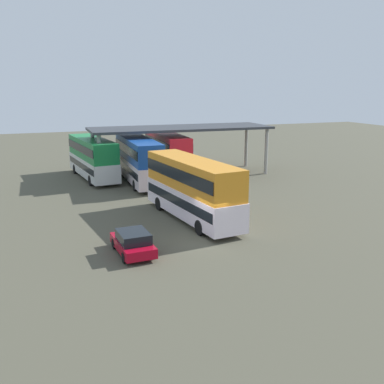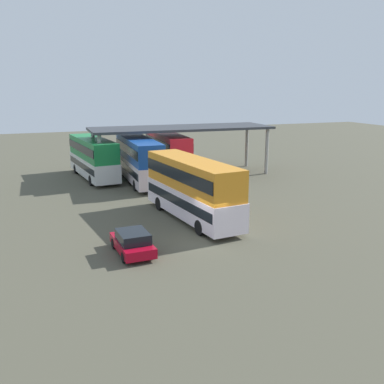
{
  "view_description": "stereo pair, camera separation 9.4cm",
  "coord_description": "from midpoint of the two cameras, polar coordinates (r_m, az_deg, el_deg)",
  "views": [
    {
      "loc": [
        -9.93,
        -23.89,
        9.35
      ],
      "look_at": [
        0.89,
        4.28,
        2.0
      ],
      "focal_mm": 41.23,
      "sensor_mm": 36.0,
      "label": 1
    },
    {
      "loc": [
        -9.84,
        -23.93,
        9.35
      ],
      "look_at": [
        0.89,
        4.28,
        2.0
      ],
      "focal_mm": 41.23,
      "sensor_mm": 36.0,
      "label": 2
    }
  ],
  "objects": [
    {
      "name": "depot_canopy",
      "position": [
        46.42,
        -1.51,
        8.02
      ],
      "size": [
        19.01,
        6.49,
        5.1
      ],
      "rotation": [
        0.0,
        0.0,
        -0.03
      ],
      "color": "#33353A",
      "rests_on": "ground_plane"
    },
    {
      "name": "double_decker_main",
      "position": [
        30.99,
        -0.1,
        0.66
      ],
      "size": [
        3.66,
        10.83,
        4.33
      ],
      "rotation": [
        0.0,
        0.0,
        1.68
      ],
      "color": "white",
      "rests_on": "ground_plane"
    },
    {
      "name": "ground_plane",
      "position": [
        27.51,
        1.37,
        -6.19
      ],
      "size": [
        140.0,
        140.0,
        0.0
      ],
      "primitive_type": "plane",
      "color": "#4E4C3C"
    },
    {
      "name": "double_decker_near_canopy",
      "position": [
        46.18,
        -12.8,
        4.49
      ],
      "size": [
        3.61,
        10.9,
        4.08
      ],
      "rotation": [
        0.0,
        0.0,
        1.68
      ],
      "color": "silver",
      "rests_on": "ground_plane"
    },
    {
      "name": "double_decker_mid_row",
      "position": [
        43.42,
        -7.03,
        4.33
      ],
      "size": [
        2.87,
        11.4,
        4.33
      ],
      "rotation": [
        0.0,
        0.0,
        1.54
      ],
      "color": "silver",
      "rests_on": "ground_plane"
    },
    {
      "name": "parked_hatchback",
      "position": [
        25.33,
        -7.76,
        -6.48
      ],
      "size": [
        1.9,
        3.84,
        1.35
      ],
      "rotation": [
        0.0,
        0.0,
        1.61
      ],
      "color": "#A8091C",
      "rests_on": "ground_plane"
    },
    {
      "name": "double_decker_far_right",
      "position": [
        48.31,
        -3.3,
        5.3
      ],
      "size": [
        2.93,
        11.03,
        4.24
      ],
      "rotation": [
        0.0,
        0.0,
        1.53
      ],
      "color": "orange",
      "rests_on": "ground_plane"
    }
  ]
}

